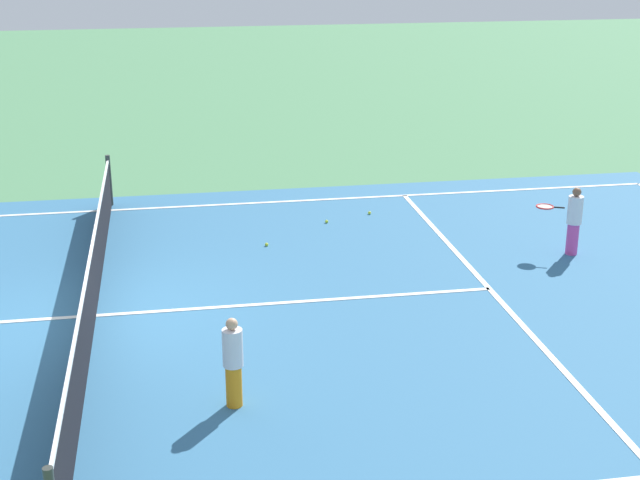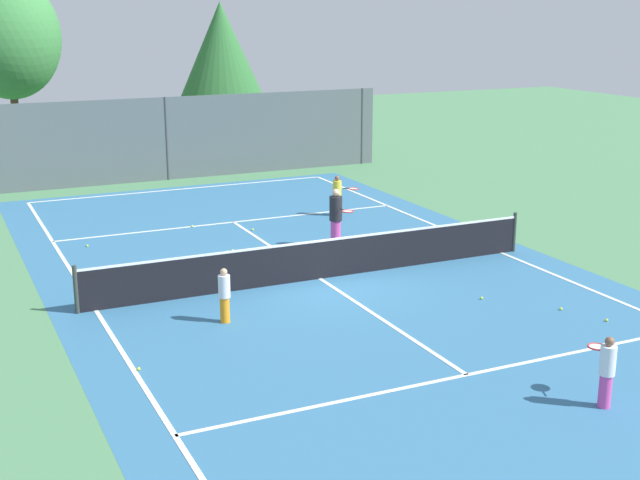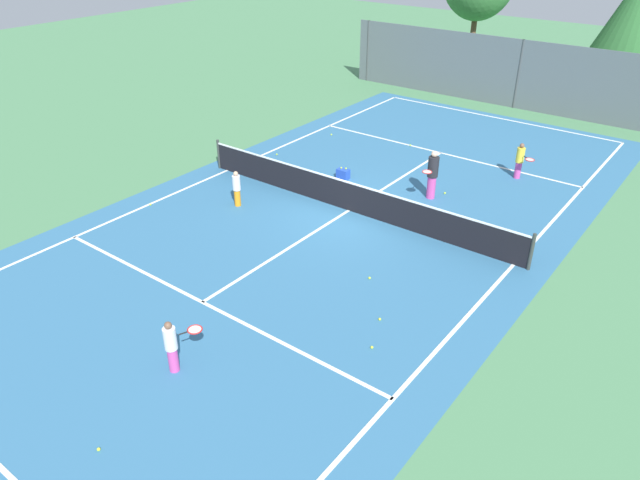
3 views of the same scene
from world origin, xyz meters
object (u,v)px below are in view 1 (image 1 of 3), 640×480
player_3 (233,362)px  tennis_ball_6 (327,221)px  player_1 (573,220)px  tennis_ball_7 (267,244)px  tennis_ball_4 (370,213)px

player_3 → tennis_ball_6: 7.47m
player_1 → tennis_ball_7: size_ratio=19.16×
tennis_ball_4 → tennis_ball_6: 1.07m
player_1 → player_3: bearing=124.5°
player_1 → tennis_ball_6: bearing=58.2°
tennis_ball_7 → player_3: bearing=169.4°
tennis_ball_7 → tennis_ball_6: bearing=-49.2°
tennis_ball_4 → player_1: bearing=-133.6°
tennis_ball_6 → tennis_ball_7: same height
player_1 → tennis_ball_4: (2.95, 3.10, -0.63)m
tennis_ball_4 → tennis_ball_6: same height
player_3 → tennis_ball_4: size_ratio=18.26×
tennis_ball_4 → tennis_ball_7: bearing=124.1°
player_3 → tennis_ball_7: bearing=-10.6°
player_1 → tennis_ball_7: bearing=75.9°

